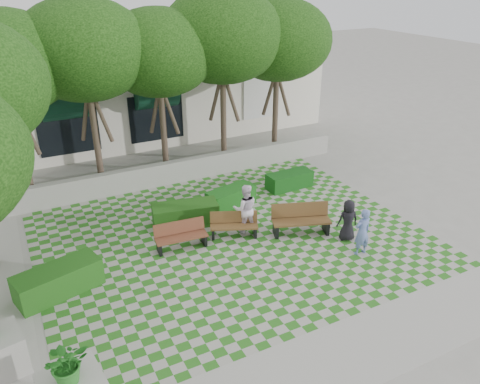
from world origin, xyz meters
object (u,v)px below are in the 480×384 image
hedge_east (289,180)px  person_white (245,209)px  bench_mid (234,225)px  hedge_west (58,281)px  planter_back (0,351)px  person_blue (362,232)px  hedge_midright (231,197)px  bench_west (181,236)px  bench_east (301,220)px  hedge_midleft (185,214)px  person_dark (348,220)px

hedge_east → person_white: 3.92m
bench_mid → hedge_west: size_ratio=0.73×
planter_back → person_blue: planter_back is taller
bench_mid → person_white: person_white is taller
person_blue → hedge_midright: bearing=-65.5°
bench_west → planter_back: bearing=-145.6°
hedge_midright → planter_back: size_ratio=1.17×
bench_west → person_white: 2.31m
planter_back → bench_east: bearing=12.3°
hedge_midright → hedge_east: bearing=5.9°
bench_mid → bench_west: bench_west is taller
bench_mid → hedge_midleft: size_ratio=0.74×
hedge_west → bench_east: bearing=-2.3°
person_dark → hedge_east: bearing=-81.3°
planter_back → person_blue: 10.04m
bench_east → hedge_midright: 3.11m
bench_west → person_white: (2.27, -0.01, 0.43)m
hedge_midright → hedge_west: size_ratio=0.84×
hedge_midright → person_dark: bearing=-60.0°
bench_west → hedge_east: bench_west is taller
bench_mid → bench_west: size_ratio=0.98×
bench_east → person_blue: size_ratio=1.31×
hedge_midleft → hedge_midright: bearing=16.6°
hedge_midleft → hedge_west: bearing=-156.0°
hedge_west → planter_back: size_ratio=1.40×
bench_east → hedge_east: bench_east is taller
bench_mid → hedge_midleft: bearing=151.7°
hedge_midright → hedge_midleft: bearing=-163.4°
bench_west → hedge_midright: (2.70, 1.93, -0.09)m
person_blue → planter_back: bearing=1.4°
hedge_east → person_dark: person_dark is taller
hedge_east → hedge_midright: bearing=-174.1°
hedge_midleft → person_blue: size_ratio=1.43×
person_white → hedge_west: bearing=24.5°
person_blue → person_white: bearing=-47.5°
bench_mid → hedge_east: 4.33m
bench_east → planter_back: bearing=-147.8°
hedge_east → person_blue: person_blue is taller
hedge_east → hedge_west: hedge_west is taller
bench_mid → person_dark: bearing=-7.2°
hedge_west → person_white: (6.02, 0.63, 0.45)m
person_dark → planter_back: bearing=20.8°
bench_mid → person_blue: bearing=-19.2°
hedge_east → planter_back: bearing=-154.3°
bench_west → person_blue: 5.58m
bench_mid → bench_west: (-1.80, 0.12, 0.02)m
hedge_east → person_dark: bearing=-96.7°
person_white → hedge_midright: bearing=-83.9°
hedge_east → hedge_west: 9.63m
bench_east → hedge_midleft: (-3.19, 2.27, -0.10)m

